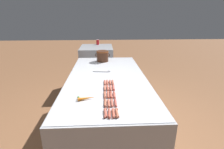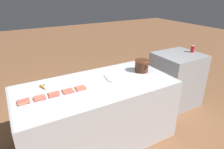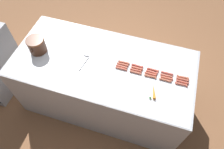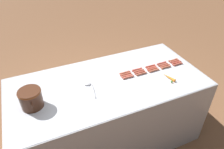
# 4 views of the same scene
# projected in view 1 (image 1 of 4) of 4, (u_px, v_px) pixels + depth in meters

# --- Properties ---
(ground_plane) EXTENTS (20.00, 20.00, 0.00)m
(ground_plane) POSITION_uv_depth(u_px,v_px,m) (107.00, 134.00, 2.57)
(ground_plane) COLOR brown
(griddle_counter) EXTENTS (1.03, 2.13, 0.92)m
(griddle_counter) POSITION_uv_depth(u_px,v_px,m) (107.00, 107.00, 2.41)
(griddle_counter) COLOR #ADAFB5
(griddle_counter) RESTS_ON ground_plane
(back_cabinet) EXTENTS (0.73, 0.80, 1.00)m
(back_cabinet) POSITION_uv_depth(u_px,v_px,m) (97.00, 68.00, 4.05)
(back_cabinet) COLOR #939599
(back_cabinet) RESTS_ON ground_plane
(hot_dog_0) EXTENTS (0.03, 0.14, 0.02)m
(hot_dog_0) POSITION_uv_depth(u_px,v_px,m) (105.00, 113.00, 1.40)
(hot_dog_0) COLOR #BB5643
(hot_dog_0) RESTS_ON griddle_counter
(hot_dog_1) EXTENTS (0.03, 0.14, 0.02)m
(hot_dog_1) POSITION_uv_depth(u_px,v_px,m) (105.00, 103.00, 1.57)
(hot_dog_1) COLOR #B15D43
(hot_dog_1) RESTS_ON griddle_counter
(hot_dog_2) EXTENTS (0.03, 0.14, 0.02)m
(hot_dog_2) POSITION_uv_depth(u_px,v_px,m) (105.00, 95.00, 1.72)
(hot_dog_2) COLOR #B35C42
(hot_dog_2) RESTS_ON griddle_counter
(hot_dog_3) EXTENTS (0.02, 0.14, 0.02)m
(hot_dog_3) POSITION_uv_depth(u_px,v_px,m) (105.00, 88.00, 1.88)
(hot_dog_3) COLOR #B25C45
(hot_dog_3) RESTS_ON griddle_counter
(hot_dog_4) EXTENTS (0.02, 0.14, 0.02)m
(hot_dog_4) POSITION_uv_depth(u_px,v_px,m) (105.00, 82.00, 2.03)
(hot_dog_4) COLOR #B95945
(hot_dog_4) RESTS_ON griddle_counter
(hot_dog_5) EXTENTS (0.03, 0.14, 0.02)m
(hot_dog_5) POSITION_uv_depth(u_px,v_px,m) (110.00, 113.00, 1.40)
(hot_dog_5) COLOR #B54F3D
(hot_dog_5) RESTS_ON griddle_counter
(hot_dog_6) EXTENTS (0.02, 0.14, 0.02)m
(hot_dog_6) POSITION_uv_depth(u_px,v_px,m) (109.00, 103.00, 1.56)
(hot_dog_6) COLOR #B75741
(hot_dog_6) RESTS_ON griddle_counter
(hot_dog_7) EXTENTS (0.02, 0.14, 0.02)m
(hot_dog_7) POSITION_uv_depth(u_px,v_px,m) (108.00, 95.00, 1.72)
(hot_dog_7) COLOR #B6523D
(hot_dog_7) RESTS_ON griddle_counter
(hot_dog_8) EXTENTS (0.03, 0.14, 0.02)m
(hot_dog_8) POSITION_uv_depth(u_px,v_px,m) (108.00, 88.00, 1.88)
(hot_dog_8) COLOR #B2503D
(hot_dog_8) RESTS_ON griddle_counter
(hot_dog_9) EXTENTS (0.03, 0.14, 0.02)m
(hot_dog_9) POSITION_uv_depth(u_px,v_px,m) (107.00, 82.00, 2.04)
(hot_dog_9) COLOR #B85A46
(hot_dog_9) RESTS_ON griddle_counter
(hot_dog_10) EXTENTS (0.03, 0.14, 0.02)m
(hot_dog_10) POSITION_uv_depth(u_px,v_px,m) (113.00, 113.00, 1.40)
(hot_dog_10) COLOR #B75843
(hot_dog_10) RESTS_ON griddle_counter
(hot_dog_11) EXTENTS (0.03, 0.14, 0.02)m
(hot_dog_11) POSITION_uv_depth(u_px,v_px,m) (112.00, 103.00, 1.57)
(hot_dog_11) COLOR #B15A46
(hot_dog_11) RESTS_ON griddle_counter
(hot_dog_12) EXTENTS (0.03, 0.14, 0.02)m
(hot_dog_12) POSITION_uv_depth(u_px,v_px,m) (111.00, 95.00, 1.72)
(hot_dog_12) COLOR #BB5340
(hot_dog_12) RESTS_ON griddle_counter
(hot_dog_13) EXTENTS (0.02, 0.14, 0.02)m
(hot_dog_13) POSITION_uv_depth(u_px,v_px,m) (111.00, 88.00, 1.88)
(hot_dog_13) COLOR #B85943
(hot_dog_13) RESTS_ON griddle_counter
(hot_dog_14) EXTENTS (0.03, 0.14, 0.02)m
(hot_dog_14) POSITION_uv_depth(u_px,v_px,m) (110.00, 82.00, 2.04)
(hot_dog_14) COLOR #B4553F
(hot_dog_14) RESTS_ON griddle_counter
(hot_dog_15) EXTENTS (0.03, 0.14, 0.02)m
(hot_dog_15) POSITION_uv_depth(u_px,v_px,m) (117.00, 113.00, 1.40)
(hot_dog_15) COLOR #B05C42
(hot_dog_15) RESTS_ON griddle_counter
(hot_dog_16) EXTENTS (0.02, 0.14, 0.02)m
(hot_dog_16) POSITION_uv_depth(u_px,v_px,m) (116.00, 103.00, 1.57)
(hot_dog_16) COLOR #B65145
(hot_dog_16) RESTS_ON griddle_counter
(hot_dog_17) EXTENTS (0.03, 0.14, 0.02)m
(hot_dog_17) POSITION_uv_depth(u_px,v_px,m) (114.00, 95.00, 1.72)
(hot_dog_17) COLOR #B94F3F
(hot_dog_17) RESTS_ON griddle_counter
(hot_dog_18) EXTENTS (0.03, 0.14, 0.02)m
(hot_dog_18) POSITION_uv_depth(u_px,v_px,m) (114.00, 88.00, 1.89)
(hot_dog_18) COLOR #BB5043
(hot_dog_18) RESTS_ON griddle_counter
(hot_dog_19) EXTENTS (0.03, 0.14, 0.02)m
(hot_dog_19) POSITION_uv_depth(u_px,v_px,m) (113.00, 82.00, 2.04)
(hot_dog_19) COLOR #B05A43
(hot_dog_19) RESTS_ON griddle_counter
(bean_pot) EXTENTS (0.26, 0.21, 0.18)m
(bean_pot) POSITION_uv_depth(u_px,v_px,m) (102.00, 56.00, 2.96)
(bean_pot) COLOR #472616
(bean_pot) RESTS_ON griddle_counter
(serving_spoon) EXTENTS (0.27, 0.08, 0.02)m
(serving_spoon) POSITION_uv_depth(u_px,v_px,m) (106.00, 71.00, 2.45)
(serving_spoon) COLOR #B7B7BC
(serving_spoon) RESTS_ON griddle_counter
(carrot) EXTENTS (0.18, 0.07, 0.03)m
(carrot) POSITION_uv_depth(u_px,v_px,m) (86.00, 98.00, 1.64)
(carrot) COLOR orange
(carrot) RESTS_ON griddle_counter
(soda_can) EXTENTS (0.07, 0.07, 0.13)m
(soda_can) POSITION_uv_depth(u_px,v_px,m) (98.00, 42.00, 4.14)
(soda_can) COLOR red
(soda_can) RESTS_ON back_cabinet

